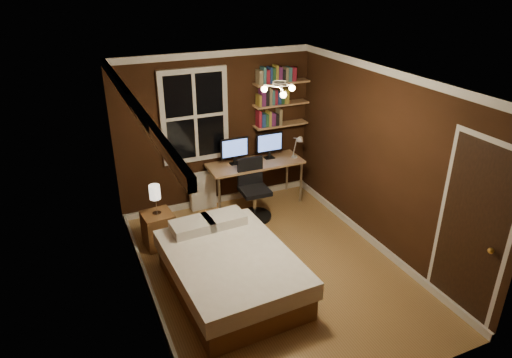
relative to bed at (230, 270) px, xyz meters
name	(u,v)px	position (x,y,z in m)	size (l,w,h in m)	color
floor	(273,269)	(0.65, 0.16, -0.28)	(4.20, 4.20, 0.00)	olive
wall_back	(216,131)	(0.65, 2.26, 0.97)	(3.20, 0.04, 2.50)	black
wall_left	(140,209)	(-0.95, 0.16, 0.97)	(0.04, 4.20, 2.50)	black
wall_right	(382,162)	(2.25, 0.16, 0.97)	(0.04, 4.20, 2.50)	black
ceiling	(276,79)	(0.65, 0.16, 2.22)	(3.20, 4.20, 0.02)	white
window	(195,116)	(0.30, 2.22, 1.27)	(1.06, 0.06, 1.46)	silver
door	(471,233)	(2.24, -1.39, 0.75)	(0.03, 0.82, 2.05)	black
door_knob	(491,251)	(2.20, -1.69, 0.72)	(0.06, 0.06, 0.06)	gold
ceiling_fixture	(280,91)	(0.65, 0.06, 2.12)	(0.44, 0.44, 0.18)	beige
bookshelf_lower	(281,125)	(1.73, 2.14, 0.97)	(0.92, 0.22, 0.03)	#A97A52
books_row_lower	(281,117)	(1.73, 2.14, 1.10)	(0.42, 0.16, 0.23)	maroon
bookshelf_middle	(281,104)	(1.73, 2.14, 1.32)	(0.92, 0.22, 0.03)	#A97A52
books_row_middle	(281,96)	(1.73, 2.14, 1.45)	(0.54, 0.16, 0.23)	navy
bookshelf_upper	(282,82)	(1.73, 2.14, 1.67)	(0.92, 0.22, 0.03)	#A97A52
books_row_upper	(282,74)	(1.73, 2.14, 1.80)	(0.66, 0.16, 0.23)	#225128
bed	(230,270)	(0.00, 0.00, 0.00)	(1.46, 1.96, 0.64)	brown
nightstand	(159,229)	(-0.57, 1.33, -0.02)	(0.40, 0.40, 0.50)	brown
bedside_lamp	(156,200)	(-0.57, 1.33, 0.45)	(0.15, 0.15, 0.43)	beige
radiator	(203,191)	(0.34, 2.14, 0.03)	(0.41, 0.14, 0.62)	silver
desk	(255,166)	(1.19, 1.94, 0.40)	(1.56, 0.58, 0.74)	#A97A52
monitor_left	(235,151)	(0.86, 2.02, 0.68)	(0.47, 0.12, 0.44)	black
monitor_right	(269,146)	(1.47, 2.02, 0.68)	(0.47, 0.12, 0.44)	black
desk_lamp	(297,147)	(1.87, 1.80, 0.69)	(0.14, 0.32, 0.44)	silver
office_chair	(254,196)	(0.98, 1.54, 0.08)	(0.53, 0.53, 0.95)	black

